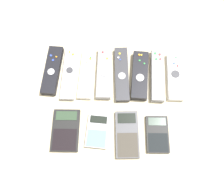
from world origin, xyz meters
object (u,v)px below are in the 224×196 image
Objects in this scene: remote_7 at (175,77)px; calculator_1 at (97,131)px; remote_2 at (87,74)px; calculator_0 at (66,130)px; remote_5 at (140,75)px; calculator_2 at (127,134)px; remote_0 at (52,70)px; remote_4 at (122,74)px; remote_1 at (70,73)px; remote_3 at (104,73)px; calculator_3 at (157,134)px; remote_6 at (158,75)px.

remote_7 reaches higher than calculator_1.
remote_2 is 0.22m from calculator_0.
calculator_2 is (-0.04, -0.22, -0.01)m from remote_5.
remote_0 is at bearing 132.73° from calculator_1.
remote_0 is 0.90× the size of remote_4.
remote_0 is 1.19× the size of calculator_2.
remote_1 and remote_2 have the same top height.
remote_4 is (0.13, 0.01, 0.00)m from remote_2.
calculator_2 is at bearing -98.61° from remote_5.
calculator_2 is (0.03, -0.22, -0.00)m from remote_4.
calculator_2 is at bearing -36.41° from remote_0.
calculator_2 is (0.10, -0.01, 0.00)m from calculator_1.
remote_3 is 0.13m from remote_5.
calculator_1 is at bearing -141.58° from remote_7.
remote_7 reaches higher than calculator_0.
remote_1 is 0.19m from remote_4.
calculator_0 is (0.01, -0.21, -0.00)m from remote_1.
calculator_1 is 0.72× the size of calculator_2.
calculator_3 is (0.31, 0.00, -0.00)m from calculator_0.
calculator_1 is at bearing 177.45° from calculator_3.
remote_2 is at bearing 122.14° from calculator_2.
remote_7 is at bearing -1.65° from remote_3.
remote_5 is 0.07m from remote_6.
remote_1 is at bearing 131.51° from calculator_2.
remote_3 is 0.99× the size of remote_6.
remote_3 is 1.10× the size of remote_7.
remote_4 is at bearing 179.63° from remote_7.
calculator_3 is (0.19, -0.22, -0.01)m from remote_3.
remote_3 reaches higher than calculator_0.
remote_3 is 1.59× the size of calculator_3.
calculator_1 is 0.20m from calculator_3.
calculator_0 is (-0.18, -0.22, -0.00)m from remote_4.
remote_4 is 1.06× the size of remote_6.
remote_0 is 0.28m from calculator_1.
remote_4 and remote_7 have the same top height.
remote_5 is 1.03× the size of remote_7.
remote_2 is 0.95× the size of remote_3.
remote_1 is 0.97× the size of remote_4.
remote_4 is at bearing 93.02° from calculator_2.
remote_7 is at bearing -1.26° from remote_6.
remote_5 is 1.49× the size of calculator_3.
remote_3 is 1.25× the size of calculator_2.
calculator_0 is 0.31m from calculator_3.
remote_4 is 0.07m from remote_5.
remote_0 is 1.05× the size of remote_7.
remote_3 is at bearing 108.44° from calculator_2.
calculator_0 is at bearing 175.22° from calculator_2.
remote_0 is 0.23m from calculator_0.
calculator_0 is 0.21m from calculator_2.
remote_3 is at bearing 89.99° from calculator_1.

